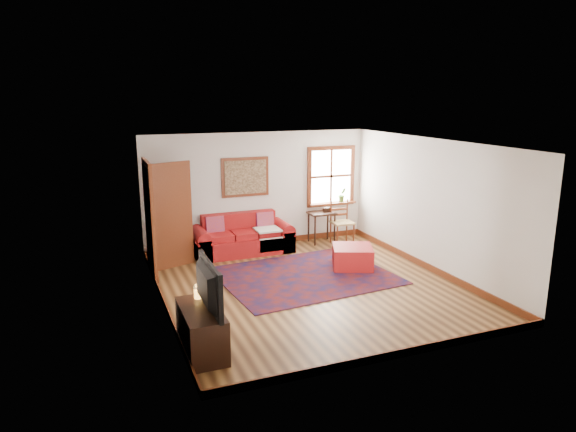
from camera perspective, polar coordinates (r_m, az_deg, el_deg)
name	(u,v)px	position (r m, az deg, el deg)	size (l,w,h in m)	color
ground	(309,286)	(9.09, 2.29, -7.77)	(5.50, 5.50, 0.00)	#482913
room_envelope	(309,193)	(8.65, 2.35, 2.52)	(5.04, 5.54, 2.52)	silver
window	(332,182)	(11.85, 4.96, 3.77)	(1.18, 0.20, 1.38)	white
doorway	(163,216)	(9.86, -13.76, 0.04)	(0.89, 1.08, 2.14)	black
framed_artwork	(245,177)	(11.06, -4.76, 4.33)	(1.05, 0.07, 0.85)	maroon
persian_rug	(305,276)	(9.55, 1.89, -6.64)	(3.05, 2.44, 0.02)	#5A120C
red_leather_sofa	(242,240)	(10.94, -5.09, -2.66)	(2.07, 0.86, 0.81)	#A91517
red_ottoman	(352,257)	(10.02, 7.17, -4.56)	(0.74, 0.74, 0.42)	#A91517
side_table	(322,218)	(11.56, 3.76, -0.18)	(0.58, 0.44, 0.70)	black
ladder_back_chair	(341,220)	(11.54, 5.94, -0.48)	(0.48, 0.46, 0.98)	tan
media_cabinet	(202,330)	(6.90, -9.58, -12.41)	(0.48, 1.08, 0.59)	black
television	(202,286)	(6.64, -9.57, -7.71)	(1.10, 0.14, 0.63)	black
candle_hurricane	(198,292)	(7.10, -9.95, -8.33)	(0.12, 0.12, 0.18)	silver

